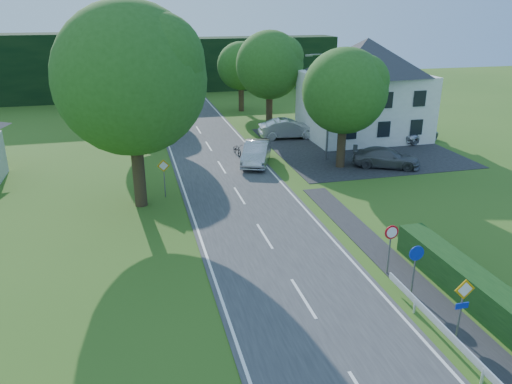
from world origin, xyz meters
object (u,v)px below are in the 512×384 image
object	(u,v)px
streetlight	(327,102)
parked_car_grey	(386,158)
motorcycle	(237,149)
parked_car_silver_a	(288,129)
parasol	(328,131)
moving_car	(256,153)
parked_car_silver_b	(417,134)

from	to	relation	value
streetlight	parked_car_grey	world-z (taller)	streetlight
motorcycle	parked_car_silver_a	world-z (taller)	parked_car_silver_a
motorcycle	parasol	size ratio (longest dim) A/B	0.85
parked_car_silver_a	parasol	bearing A→B (deg)	-117.67
motorcycle	parked_car_grey	bearing A→B (deg)	-37.16
parasol	moving_car	bearing A→B (deg)	-148.10
moving_car	parasol	xyz separation A→B (m)	(7.61, 4.74, 0.07)
streetlight	parked_car_grey	size ratio (longest dim) A/B	1.65
motorcycle	parked_car_silver_a	distance (m)	6.90
streetlight	moving_car	size ratio (longest dim) A/B	1.58
streetlight	parked_car_grey	distance (m)	5.95
streetlight	motorcycle	xyz separation A→B (m)	(-6.26, 2.88, -3.97)
motorcycle	parked_car_grey	distance (m)	11.46
motorcycle	parked_car_silver_b	xyz separation A→B (m)	(16.20, 0.41, 0.17)
parked_car_grey	streetlight	bearing A→B (deg)	78.12
moving_car	parked_car_grey	distance (m)	9.54
parasol	streetlight	bearing A→B (deg)	-114.20
motorcycle	parked_car_silver_a	bearing A→B (deg)	29.67
streetlight	parasol	distance (m)	6.52
motorcycle	streetlight	bearing A→B (deg)	-31.75
parked_car_grey	parked_car_silver_b	size ratio (longest dim) A/B	1.09
motorcycle	parked_car_silver_a	size ratio (longest dim) A/B	0.33
streetlight	parked_car_silver_a	world-z (taller)	streetlight
moving_car	parked_car_silver_b	bearing A→B (deg)	32.34
streetlight	parasol	world-z (taller)	streetlight
parked_car_silver_b	parasol	distance (m)	7.88
parked_car_silver_a	moving_car	bearing A→B (deg)	151.67
streetlight	parked_car_silver_b	size ratio (longest dim) A/B	1.81
motorcycle	parked_car_silver_b	bearing A→B (deg)	-5.62
streetlight	moving_car	xyz separation A→B (m)	(-5.36, 0.26, -3.59)
streetlight	motorcycle	distance (m)	7.96
motorcycle	parked_car_silver_a	xyz separation A→B (m)	(5.52, 4.12, 0.40)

